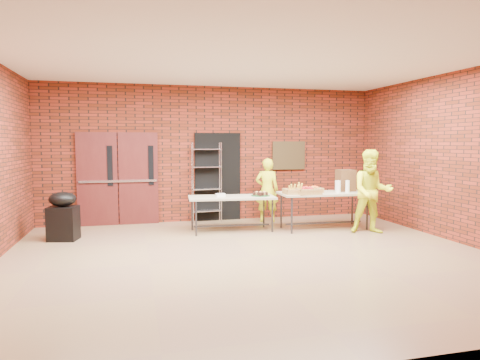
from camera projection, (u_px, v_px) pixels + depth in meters
name	position (u px, v px, depth m)	size (l,w,h in m)	color
room	(253.00, 159.00, 6.84)	(8.08, 7.08, 3.28)	#8E734C
double_doors	(118.00, 179.00, 9.68)	(1.78, 0.12, 2.10)	#4B1815
dark_doorway	(218.00, 177.00, 10.25)	(1.10, 0.06, 2.10)	black
bronze_plaque	(289.00, 155.00, 10.63)	(0.85, 0.04, 0.70)	#3B2E17
wire_rack	(207.00, 182.00, 10.05)	(0.69, 0.23, 1.87)	silver
table_left	(232.00, 199.00, 8.99)	(1.86, 0.91, 0.74)	tan
table_right	(324.00, 195.00, 9.24)	(1.97, 0.89, 0.80)	tan
basket_bananas	(295.00, 191.00, 8.95)	(0.44, 0.34, 0.14)	#B08746
basket_oranges	(312.00, 190.00, 9.24)	(0.41, 0.32, 0.13)	#B08746
basket_apples	(308.00, 191.00, 8.93)	(0.49, 0.38, 0.15)	#B08746
muffin_tray	(261.00, 194.00, 9.07)	(0.40, 0.40, 0.10)	#13491F
napkin_box	(221.00, 195.00, 8.96)	(0.19, 0.13, 0.06)	white
coffee_dispenser	(346.00, 180.00, 9.50)	(0.36, 0.32, 0.47)	brown
cup_stack_front	(339.00, 187.00, 9.16)	(0.09, 0.09, 0.26)	white
cup_stack_mid	(348.00, 187.00, 9.17)	(0.09, 0.09, 0.26)	white
cup_stack_back	(337.00, 186.00, 9.35)	(0.08, 0.08, 0.25)	white
covered_grill	(63.00, 216.00, 8.17)	(0.59, 0.53, 0.93)	black
volunteer_woman	(267.00, 190.00, 10.07)	(0.55, 0.36, 1.50)	#F0FF1C
volunteer_man	(372.00, 192.00, 8.79)	(0.84, 0.65, 1.73)	#F0FF1C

